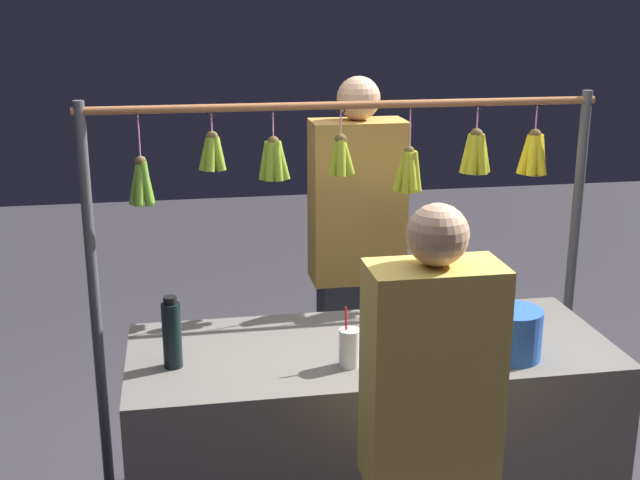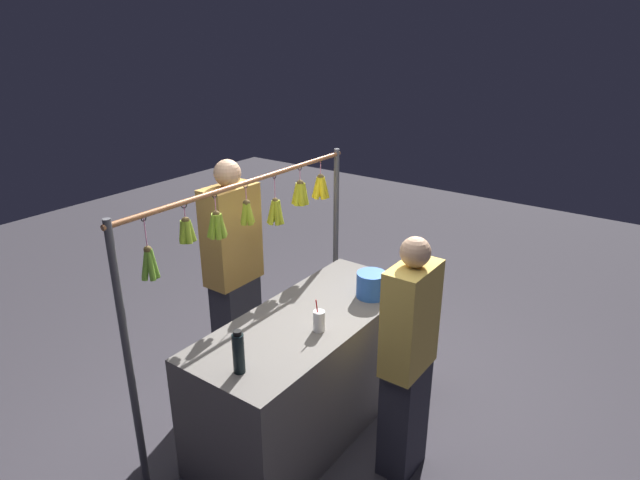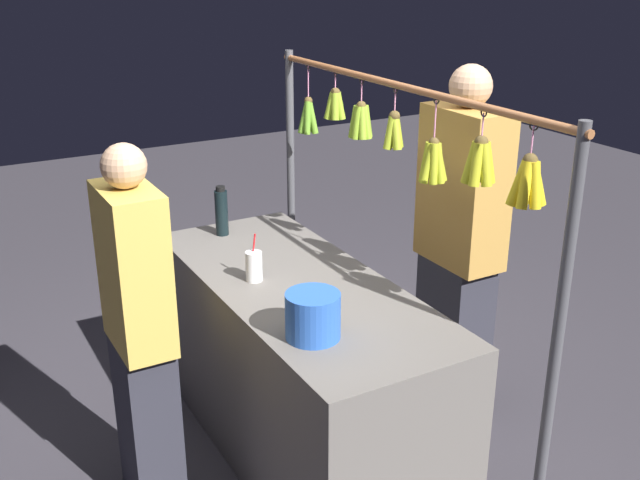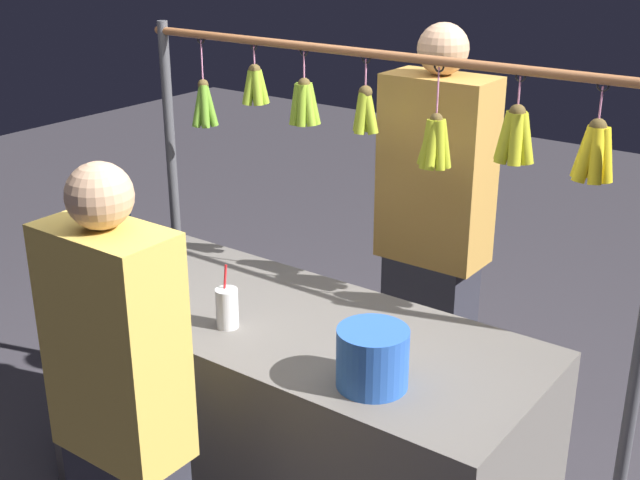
% 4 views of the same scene
% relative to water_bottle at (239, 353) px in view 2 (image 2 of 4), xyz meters
% --- Properties ---
extents(ground_plane, '(12.00, 12.00, 0.00)m').
position_rel_water_bottle_xyz_m(ground_plane, '(-0.72, -0.06, -0.98)').
color(ground_plane, '#39363D').
extents(market_counter, '(1.77, 0.72, 0.85)m').
position_rel_water_bottle_xyz_m(market_counter, '(-0.72, -0.06, -0.55)').
color(market_counter, '#66605B').
rests_on(market_counter, ground).
extents(display_rack, '(2.12, 0.13, 1.71)m').
position_rel_water_bottle_xyz_m(display_rack, '(-0.77, -0.56, 0.29)').
color(display_rack, '#4C4C51').
rests_on(display_rack, ground).
extents(water_bottle, '(0.07, 0.07, 0.26)m').
position_rel_water_bottle_xyz_m(water_bottle, '(0.00, 0.00, 0.00)').
color(water_bottle, black).
rests_on(water_bottle, market_counter).
extents(blue_bucket, '(0.21, 0.21, 0.18)m').
position_rel_water_bottle_xyz_m(blue_bucket, '(-1.19, 0.13, -0.03)').
color(blue_bucket, blue).
rests_on(blue_bucket, market_counter).
extents(drink_cup, '(0.07, 0.07, 0.21)m').
position_rel_water_bottle_xyz_m(drink_cup, '(-0.60, 0.10, -0.05)').
color(drink_cup, silver).
rests_on(drink_cup, market_counter).
extents(vendor_person, '(0.42, 0.23, 1.76)m').
position_rel_water_bottle_xyz_m(vendor_person, '(-0.84, -0.86, -0.11)').
color(vendor_person, '#2D2D38').
rests_on(vendor_person, ground).
extents(customer_person, '(0.37, 0.20, 1.57)m').
position_rel_water_bottle_xyz_m(customer_person, '(-0.72, 0.66, -0.20)').
color(customer_person, '#2D2D38').
rests_on(customer_person, ground).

